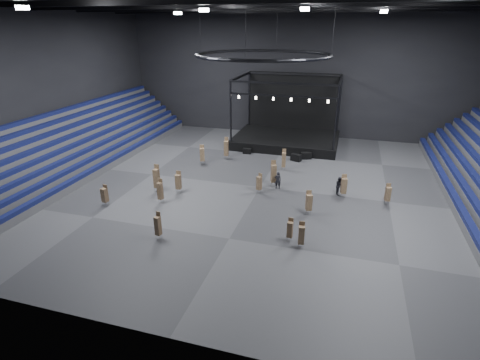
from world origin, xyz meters
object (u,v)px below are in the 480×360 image
(chair_stack_4, at_px, (157,178))
(chair_stack_11, at_px, (202,154))
(chair_stack_7, at_px, (274,173))
(chair_stack_14, at_px, (259,183))
(chair_stack_0, at_px, (388,194))
(chair_stack_12, at_px, (178,181))
(chair_stack_3, at_px, (284,159))
(chair_stack_6, at_px, (105,195))
(flight_case_left, at_px, (247,151))
(flight_case_mid, at_px, (296,158))
(flight_case_right, at_px, (306,156))
(chair_stack_5, at_px, (344,185))
(man_center, at_px, (278,180))
(stage, at_px, (287,133))
(crew_member, at_px, (339,186))
(chair_stack_2, at_px, (226,148))
(chair_stack_10, at_px, (301,234))
(chair_stack_1, at_px, (309,202))
(chair_stack_8, at_px, (160,191))
(chair_stack_13, at_px, (290,229))

(chair_stack_4, relative_size, chair_stack_11, 1.19)
(chair_stack_7, relative_size, chair_stack_14, 1.36)
(chair_stack_0, relative_size, chair_stack_12, 0.91)
(chair_stack_3, relative_size, chair_stack_6, 1.22)
(flight_case_left, distance_m, chair_stack_7, 10.81)
(chair_stack_4, bearing_deg, chair_stack_12, 7.54)
(flight_case_mid, bearing_deg, chair_stack_0, -44.11)
(flight_case_right, bearing_deg, chair_stack_12, -128.64)
(chair_stack_5, height_order, man_center, chair_stack_5)
(man_center, bearing_deg, chair_stack_0, 160.36)
(stage, xyz_separation_m, chair_stack_4, (-9.69, -20.13, -0.01))
(stage, xyz_separation_m, crew_member, (7.85, -15.77, -0.55))
(chair_stack_12, bearing_deg, chair_stack_2, 78.87)
(chair_stack_2, xyz_separation_m, chair_stack_10, (11.66, -17.58, -0.27))
(chair_stack_6, distance_m, chair_stack_10, 18.42)
(chair_stack_7, bearing_deg, chair_stack_1, -73.51)
(flight_case_left, bearing_deg, chair_stack_7, -60.15)
(chair_stack_2, height_order, chair_stack_8, chair_stack_2)
(stage, distance_m, chair_stack_7, 15.58)
(man_center, bearing_deg, chair_stack_11, -40.26)
(stage, bearing_deg, flight_case_right, -60.29)
(chair_stack_6, relative_size, chair_stack_8, 0.85)
(chair_stack_8, distance_m, chair_stack_10, 14.30)
(chair_stack_3, bearing_deg, flight_case_right, 59.32)
(chair_stack_3, height_order, chair_stack_7, chair_stack_7)
(chair_stack_2, height_order, chair_stack_4, chair_stack_4)
(chair_stack_5, xyz_separation_m, crew_member, (-0.42, 0.53, -0.32))
(chair_stack_14, bearing_deg, chair_stack_8, -127.92)
(chair_stack_0, height_order, chair_stack_1, chair_stack_1)
(chair_stack_3, bearing_deg, chair_stack_13, -84.77)
(chair_stack_8, bearing_deg, flight_case_right, 63.48)
(chair_stack_2, xyz_separation_m, chair_stack_14, (6.31, -8.78, -0.33))
(chair_stack_13, bearing_deg, chair_stack_12, 158.15)
(chair_stack_3, height_order, chair_stack_11, chair_stack_3)
(chair_stack_0, relative_size, chair_stack_6, 1.01)
(flight_case_right, xyz_separation_m, chair_stack_12, (-10.97, -13.72, 0.78))
(chair_stack_6, bearing_deg, chair_stack_7, 41.89)
(chair_stack_3, bearing_deg, chair_stack_1, -74.95)
(flight_case_right, bearing_deg, chair_stack_4, -133.15)
(chair_stack_2, xyz_separation_m, chair_stack_4, (-3.58, -11.30, 0.05))
(stage, relative_size, flight_case_left, 13.45)
(flight_case_mid, distance_m, chair_stack_5, 10.87)
(chair_stack_2, relative_size, chair_stack_8, 1.14)
(chair_stack_13, xyz_separation_m, chair_stack_14, (-4.38, 8.08, 0.05))
(chair_stack_5, distance_m, chair_stack_6, 22.54)
(chair_stack_10, bearing_deg, flight_case_right, 86.66)
(chair_stack_10, bearing_deg, chair_stack_4, 148.44)
(flight_case_right, bearing_deg, chair_stack_1, -82.34)
(chair_stack_8, bearing_deg, chair_stack_10, -7.42)
(chair_stack_6, xyz_separation_m, chair_stack_11, (4.52, 12.86, 0.17))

